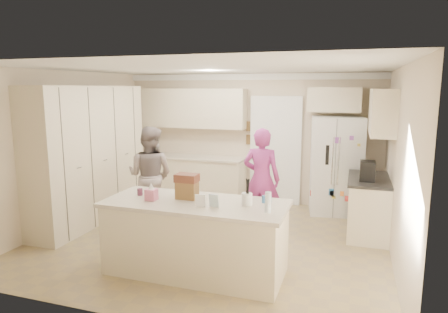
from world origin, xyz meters
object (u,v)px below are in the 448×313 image
(utensil_crock, at_px, (247,199))
(tissue_box, at_px, (151,195))
(teen_boy, at_px, (150,176))
(island_base, at_px, (196,239))
(dollhouse_body, at_px, (187,190))
(teen_girl, at_px, (261,179))
(refrigerator, at_px, (336,166))
(coffee_maker, at_px, (367,171))

(utensil_crock, relative_size, tissue_box, 1.07)
(teen_boy, bearing_deg, island_base, 132.45)
(tissue_box, height_order, dollhouse_body, dollhouse_body)
(teen_girl, bearing_deg, dollhouse_body, 73.04)
(refrigerator, relative_size, coffee_maker, 6.00)
(dollhouse_body, bearing_deg, teen_boy, 132.82)
(refrigerator, height_order, coffee_maker, refrigerator)
(tissue_box, distance_m, dollhouse_body, 0.45)
(island_base, relative_size, teen_boy, 1.31)
(utensil_crock, distance_m, teen_girl, 1.78)
(coffee_maker, distance_m, island_base, 2.87)
(teen_girl, bearing_deg, utensil_crock, 98.86)
(tissue_box, height_order, teen_boy, teen_boy)
(tissue_box, bearing_deg, teen_girl, 62.99)
(utensil_crock, bearing_deg, tissue_box, -172.87)
(utensil_crock, bearing_deg, coffee_maker, 52.88)
(tissue_box, xyz_separation_m, dollhouse_body, (0.40, 0.20, 0.04))
(utensil_crock, distance_m, tissue_box, 1.21)
(dollhouse_body, xyz_separation_m, teen_boy, (-1.29, 1.39, -0.19))
(coffee_maker, relative_size, tissue_box, 2.14)
(island_base, bearing_deg, utensil_crock, 4.40)
(dollhouse_body, xyz_separation_m, teen_girl, (0.58, 1.71, -0.19))
(island_base, relative_size, dollhouse_body, 8.46)
(coffee_maker, distance_m, teen_girl, 1.64)
(teen_boy, relative_size, teen_girl, 1.00)
(refrigerator, height_order, utensil_crock, refrigerator)
(teen_girl, bearing_deg, island_base, 78.40)
(coffee_maker, height_order, teen_boy, teen_boy)
(island_base, bearing_deg, teen_girl, 76.80)
(coffee_maker, distance_m, utensil_crock, 2.32)
(island_base, distance_m, dollhouse_body, 0.62)
(tissue_box, xyz_separation_m, teen_boy, (-0.89, 1.59, -0.15))
(refrigerator, bearing_deg, teen_girl, -139.75)
(utensil_crock, height_order, dollhouse_body, dollhouse_body)
(coffee_maker, distance_m, dollhouse_body, 2.84)
(utensil_crock, height_order, teen_girl, teen_girl)
(tissue_box, bearing_deg, dollhouse_body, 26.57)
(coffee_maker, relative_size, island_base, 0.14)
(refrigerator, bearing_deg, island_base, -125.16)
(utensil_crock, bearing_deg, teen_boy, 145.39)
(dollhouse_body, bearing_deg, tissue_box, -153.43)
(dollhouse_body, distance_m, teen_boy, 1.91)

